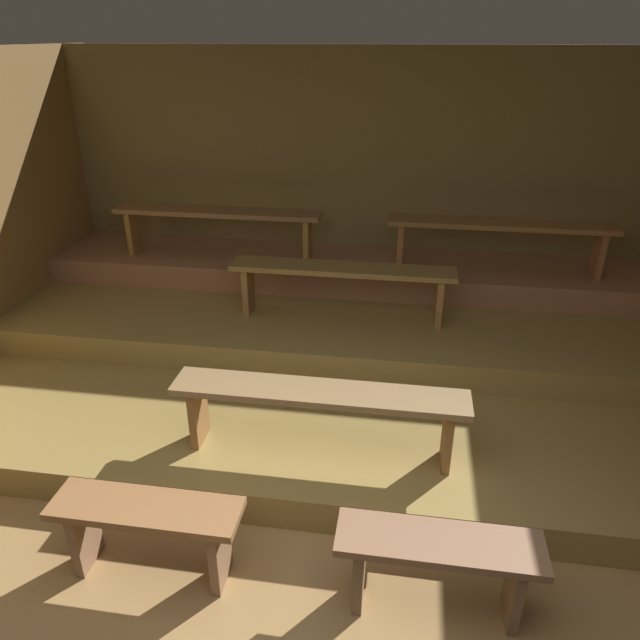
{
  "coord_description": "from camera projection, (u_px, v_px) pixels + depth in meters",
  "views": [
    {
      "loc": [
        0.49,
        -1.57,
        2.59
      ],
      "look_at": [
        -0.16,
        2.6,
        0.54
      ],
      "focal_mm": 33.06,
      "sensor_mm": 36.0,
      "label": 1
    }
  ],
  "objects": [
    {
      "name": "platform_middle",
      "position": [
        347.0,
        315.0,
        5.23
      ],
      "size": [
        5.7,
        1.92,
        0.22
      ],
      "primitive_type": "cube",
      "color": "olive",
      "rests_on": "platform_lower"
    },
    {
      "name": "bench_lower_center",
      "position": [
        319.0,
        402.0,
        3.55
      ],
      "size": [
        1.79,
        0.28,
        0.45
      ],
      "color": "olive",
      "rests_on": "platform_lower"
    },
    {
      "name": "bench_upper_right",
      "position": [
        500.0,
        231.0,
        5.12
      ],
      "size": [
        1.94,
        0.28,
        0.45
      ],
      "color": "olive",
      "rests_on": "platform_upper"
    },
    {
      "name": "ground",
      "position": [
        330.0,
        422.0,
        4.43
      ],
      "size": [
        6.5,
        4.9,
        0.08
      ],
      "primitive_type": "cube",
      "color": "#9C7646"
    },
    {
      "name": "bench_floor_right",
      "position": [
        438.0,
        558.0,
        2.81
      ],
      "size": [
        0.98,
        0.28,
        0.45
      ],
      "color": "#8B6144",
      "rests_on": "ground"
    },
    {
      "name": "bench_upper_left",
      "position": [
        218.0,
        219.0,
        5.48
      ],
      "size": [
        1.94,
        0.28,
        0.45
      ],
      "color": "#8E6440",
      "rests_on": "platform_upper"
    },
    {
      "name": "wall_back",
      "position": [
        360.0,
        186.0,
        5.71
      ],
      "size": [
        6.5,
        0.06,
        2.51
      ],
      "primitive_type": "cube",
      "color": "olive",
      "rests_on": "ground"
    },
    {
      "name": "bench_floor_left",
      "position": [
        148.0,
        523.0,
        3.01
      ],
      "size": [
        0.98,
        0.28,
        0.45
      ],
      "color": "#916239",
      "rests_on": "ground"
    },
    {
      "name": "bench_middle_center",
      "position": [
        342.0,
        277.0,
        4.78
      ],
      "size": [
        1.82,
        0.28,
        0.45
      ],
      "color": "olive",
      "rests_on": "platform_middle"
    },
    {
      "name": "platform_lower",
      "position": [
        338.0,
        373.0,
        4.77
      ],
      "size": [
        5.7,
        3.19,
        0.22
      ],
      "primitive_type": "cube",
      "color": "olive",
      "rests_on": "ground"
    },
    {
      "name": "platform_upper",
      "position": [
        354.0,
        271.0,
        5.59
      ],
      "size": [
        5.7,
        0.89,
        0.22
      ],
      "primitive_type": "cube",
      "color": "#A26E50",
      "rests_on": "platform_middle"
    }
  ]
}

